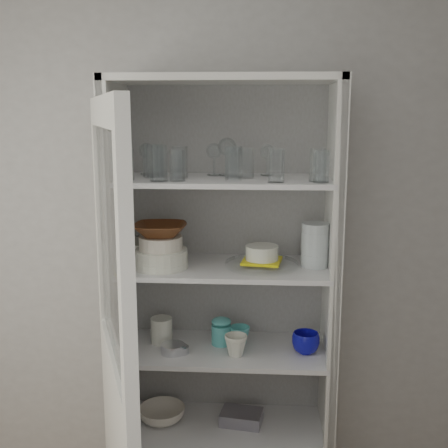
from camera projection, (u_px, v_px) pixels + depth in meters
The scene contains 35 objects.
wall_back at pixel (187, 244), 2.79m from camera, with size 3.60×0.02×2.60m, color #9F9E9B.
pantry_cabinet at pixel (225, 326), 2.69m from camera, with size 1.00×0.45×2.10m.
cupboard_door at pixel (118, 414), 2.03m from camera, with size 0.35×0.86×2.00m.
tumbler_0 at pixel (126, 165), 2.38m from camera, with size 0.07×0.07×0.13m, color silver.
tumbler_1 at pixel (177, 166), 2.35m from camera, with size 0.06×0.06×0.13m, color silver.
tumbler_2 at pixel (158, 163), 2.35m from camera, with size 0.07×0.07×0.15m, color silver.
tumbler_3 at pixel (233, 164), 2.36m from camera, with size 0.07×0.07×0.14m, color silver.
tumbler_4 at pixel (276, 166), 2.31m from camera, with size 0.07×0.07×0.14m, color silver.
tumbler_5 at pixel (318, 165), 2.34m from camera, with size 0.07×0.07×0.14m, color silver.
tumbler_6 at pixel (321, 167), 2.30m from camera, with size 0.07×0.07×0.13m, color silver.
tumbler_7 at pixel (155, 161), 2.48m from camera, with size 0.07×0.07×0.15m, color silver.
tumbler_8 at pixel (151, 161), 2.50m from camera, with size 0.07×0.07×0.14m, color silver.
tumbler_9 at pixel (180, 162), 2.47m from camera, with size 0.07×0.07×0.14m, color silver.
tumbler_10 at pixel (247, 163), 2.47m from camera, with size 0.07×0.07×0.13m, color silver.
tumbler_11 at pixel (235, 162), 2.49m from camera, with size 0.07×0.07×0.14m, color silver.
goblet_0 at pixel (147, 158), 2.59m from camera, with size 0.07×0.07×0.16m, color silver, non-canonical shape.
goblet_1 at pixel (214, 158), 2.56m from camera, with size 0.07×0.07×0.16m, color silver, non-canonical shape.
goblet_2 at pixel (227, 155), 2.56m from camera, with size 0.08×0.08×0.19m, color silver, non-canonical shape.
goblet_3 at pixel (267, 159), 2.56m from camera, with size 0.07×0.07×0.15m, color silver, non-canonical shape.
plate_stack_front at pixel (161, 258), 2.51m from camera, with size 0.24×0.24×0.08m, color silver.
plate_stack_back at pixel (140, 249), 2.68m from camera, with size 0.20×0.20×0.08m, color silver.
cream_bowl at pixel (161, 243), 2.50m from camera, with size 0.19×0.19×0.06m, color beige.
terracotta_bowl at pixel (160, 230), 2.49m from camera, with size 0.23×0.23×0.06m, color #4A2611.
glass_platter at pixel (262, 264), 2.54m from camera, with size 0.33×0.33×0.02m, color silver.
yellow_trivet at pixel (262, 261), 2.54m from camera, with size 0.17×0.17×0.01m, color yellow.
white_ramekin at pixel (262, 253), 2.53m from camera, with size 0.15×0.15×0.06m, color silver.
grey_bowl_stack at pixel (315, 245), 2.52m from camera, with size 0.12×0.12×0.20m, color #AFB8B9.
mug_blue at pixel (306, 343), 2.57m from camera, with size 0.13×0.13×0.10m, color #091591.
mug_teal at pixel (240, 335), 2.66m from camera, with size 0.10×0.10×0.09m, color teal.
mug_white at pixel (236, 345), 2.54m from camera, with size 0.10×0.10×0.10m, color silver.
teal_jar at pixel (221, 333), 2.66m from camera, with size 0.09×0.09×0.11m.
measuring_cups at pixel (173, 349), 2.57m from camera, with size 0.11×0.11×0.04m, color silver.
white_canister at pixel (162, 330), 2.68m from camera, with size 0.10×0.10×0.12m, color silver.
cream_dish at pixel (162, 414), 2.74m from camera, with size 0.23×0.23×0.07m, color beige.
tin_box at pixel (241, 417), 2.73m from camera, with size 0.20×0.14×0.06m, color gray.
Camera 1 is at (0.36, -1.20, 1.95)m, focal length 45.00 mm.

